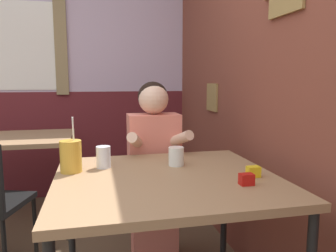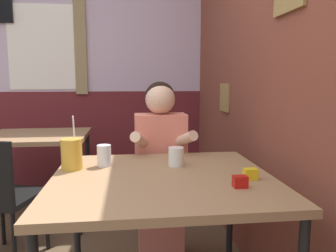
{
  "view_description": "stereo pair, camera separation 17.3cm",
  "coord_description": "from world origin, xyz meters",
  "px_view_note": "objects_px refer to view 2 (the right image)",
  "views": [
    {
      "loc": [
        0.26,
        -1.13,
        1.22
      ],
      "look_at": [
        0.63,
        0.55,
        0.98
      ],
      "focal_mm": 35.0,
      "sensor_mm": 36.0,
      "label": 1
    },
    {
      "loc": [
        0.43,
        -1.15,
        1.22
      ],
      "look_at": [
        0.63,
        0.55,
        0.98
      ],
      "focal_mm": 35.0,
      "sensor_mm": 36.0,
      "label": 2
    }
  ],
  "objects_px": {
    "main_table": "(162,188)",
    "cocktail_pitcher": "(72,154)",
    "person_seated": "(160,167)",
    "background_table": "(38,144)"
  },
  "relations": [
    {
      "from": "background_table",
      "to": "cocktail_pitcher",
      "type": "xyz_separation_m",
      "value": [
        0.48,
        -1.16,
        0.17
      ]
    },
    {
      "from": "background_table",
      "to": "person_seated",
      "type": "distance_m",
      "value": 1.2
    },
    {
      "from": "cocktail_pitcher",
      "to": "person_seated",
      "type": "bearing_deg",
      "value": 42.87
    },
    {
      "from": "main_table",
      "to": "person_seated",
      "type": "xyz_separation_m",
      "value": [
        0.05,
        0.64,
        -0.07
      ]
    },
    {
      "from": "background_table",
      "to": "cocktail_pitcher",
      "type": "bearing_deg",
      "value": -67.59
    },
    {
      "from": "main_table",
      "to": "cocktail_pitcher",
      "type": "bearing_deg",
      "value": 158.85
    },
    {
      "from": "background_table",
      "to": "cocktail_pitcher",
      "type": "distance_m",
      "value": 1.27
    },
    {
      "from": "background_table",
      "to": "main_table",
      "type": "bearing_deg",
      "value": -55.22
    },
    {
      "from": "main_table",
      "to": "cocktail_pitcher",
      "type": "relative_size",
      "value": 3.77
    },
    {
      "from": "person_seated",
      "to": "main_table",
      "type": "bearing_deg",
      "value": -94.71
    }
  ]
}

